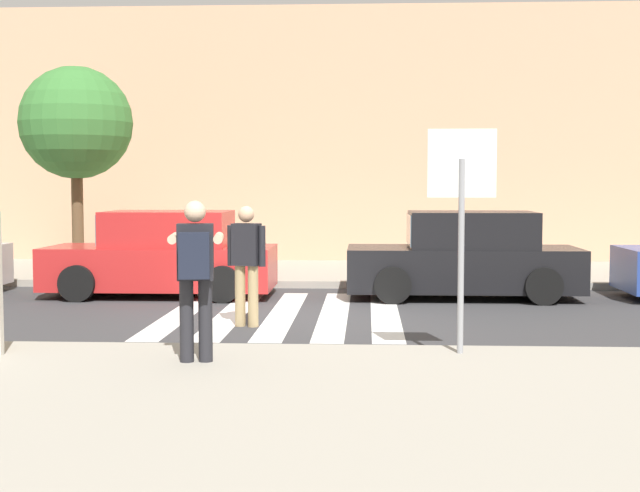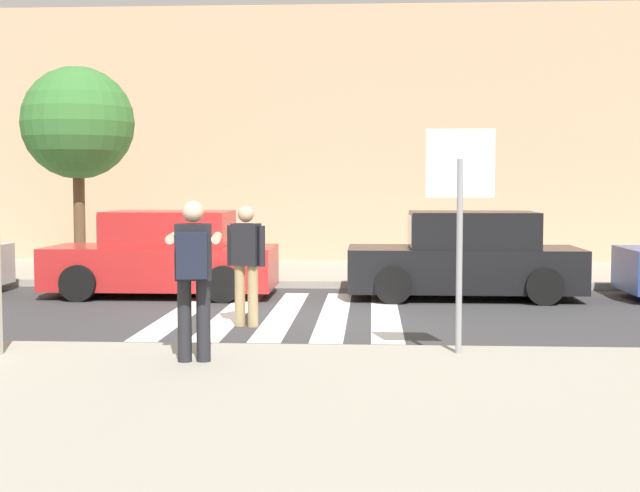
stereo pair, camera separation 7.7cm
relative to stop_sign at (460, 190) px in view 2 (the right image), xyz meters
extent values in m
plane|color=#38383A|center=(-2.36, 3.65, -1.97)|extent=(120.00, 120.00, 0.00)
cube|color=#9E998C|center=(-2.36, -2.55, -1.90)|extent=(60.00, 6.00, 0.14)
cube|color=#9E998C|center=(-2.36, 9.65, -1.90)|extent=(60.00, 4.80, 0.14)
cube|color=tan|center=(-2.36, 14.05, 1.24)|extent=(56.00, 4.00, 6.42)
cube|color=silver|center=(-3.96, 3.85, -1.96)|extent=(0.44, 5.20, 0.01)
cube|color=silver|center=(-3.16, 3.85, -1.96)|extent=(0.44, 5.20, 0.01)
cube|color=silver|center=(-2.36, 3.85, -1.96)|extent=(0.44, 5.20, 0.01)
cube|color=silver|center=(-1.56, 3.85, -1.96)|extent=(0.44, 5.20, 0.01)
cube|color=silver|center=(-0.76, 3.85, -1.96)|extent=(0.44, 5.20, 0.01)
cylinder|color=gray|center=(0.00, -0.01, -0.74)|extent=(0.07, 0.07, 2.18)
cube|color=white|center=(0.00, 0.00, 0.30)|extent=(0.76, 0.03, 0.76)
cube|color=red|center=(0.00, 0.02, 0.30)|extent=(0.66, 0.02, 0.66)
cylinder|color=#232328|center=(-2.97, -0.67, -1.39)|extent=(0.15, 0.15, 0.88)
cylinder|color=#232328|center=(-2.77, -0.64, -1.39)|extent=(0.15, 0.15, 0.88)
cube|color=black|center=(-2.87, -0.65, -0.65)|extent=(0.41, 0.29, 0.60)
sphere|color=beige|center=(-2.87, -0.65, -0.22)|extent=(0.23, 0.23, 0.23)
cylinder|color=beige|center=(-3.14, -0.47, -0.51)|extent=(0.18, 0.59, 0.10)
cylinder|color=beige|center=(-2.67, -0.40, -0.51)|extent=(0.18, 0.59, 0.10)
cube|color=black|center=(-2.93, -0.26, -0.48)|extent=(0.15, 0.12, 0.10)
cube|color=black|center=(-2.84, -0.88, -0.67)|extent=(0.34, 0.24, 0.48)
cylinder|color=tan|center=(-2.86, 2.61, -1.53)|extent=(0.15, 0.15, 0.88)
cylinder|color=tan|center=(-2.67, 2.56, -1.53)|extent=(0.15, 0.15, 0.88)
cube|color=black|center=(-2.77, 2.58, -0.79)|extent=(0.43, 0.33, 0.60)
sphere|color=tan|center=(-2.77, 2.58, -0.36)|extent=(0.23, 0.23, 0.23)
cylinder|color=black|center=(-3.00, 2.65, -0.81)|extent=(0.10, 0.10, 0.58)
cylinder|color=black|center=(-2.54, 2.52, -0.81)|extent=(0.10, 0.10, 0.58)
cube|color=red|center=(-4.80, 5.95, -1.44)|extent=(4.10, 1.70, 0.76)
cube|color=red|center=(-4.65, 5.95, -0.74)|extent=(2.20, 1.56, 0.64)
cube|color=slate|center=(-5.72, 5.95, -0.74)|extent=(0.10, 1.50, 0.54)
cube|color=slate|center=(-3.68, 5.95, -0.74)|extent=(0.10, 1.50, 0.51)
cylinder|color=black|center=(-6.07, 5.10, -1.65)|extent=(0.64, 0.22, 0.64)
cylinder|color=black|center=(-6.07, 6.80, -1.65)|extent=(0.64, 0.22, 0.64)
cylinder|color=black|center=(-3.52, 5.10, -1.65)|extent=(0.64, 0.22, 0.64)
cylinder|color=black|center=(-3.52, 6.80, -1.65)|extent=(0.64, 0.22, 0.64)
cube|color=black|center=(0.66, 5.95, -1.44)|extent=(4.10, 1.70, 0.76)
cube|color=black|center=(0.81, 5.95, -0.74)|extent=(2.20, 1.56, 0.64)
cube|color=slate|center=(-0.26, 5.95, -0.74)|extent=(0.10, 1.50, 0.54)
cube|color=slate|center=(1.78, 5.95, -0.74)|extent=(0.10, 1.50, 0.51)
cylinder|color=black|center=(-0.61, 5.10, -1.65)|extent=(0.64, 0.22, 0.64)
cylinder|color=black|center=(-0.61, 6.80, -1.65)|extent=(0.64, 0.22, 0.64)
cylinder|color=black|center=(1.93, 5.10, -1.65)|extent=(0.64, 0.22, 0.64)
cylinder|color=black|center=(1.93, 6.80, -1.65)|extent=(0.64, 0.22, 0.64)
cylinder|color=brown|center=(-7.06, 8.22, -0.60)|extent=(0.24, 0.24, 2.47)
sphere|color=#387533|center=(-7.06, 8.22, 1.33)|extent=(2.32, 2.32, 2.32)
camera|label=1|loc=(-1.06, -10.00, 0.07)|focal=50.00mm
camera|label=2|loc=(-0.98, -9.99, 0.07)|focal=50.00mm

